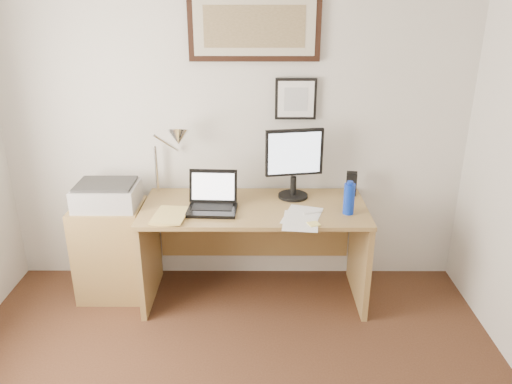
{
  "coord_description": "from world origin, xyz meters",
  "views": [
    {
      "loc": [
        0.17,
        -1.64,
        2.16
      ],
      "look_at": [
        0.16,
        1.43,
        0.94
      ],
      "focal_mm": 35.0,
      "sensor_mm": 36.0,
      "label": 1
    }
  ],
  "objects_px": {
    "side_cabinet": "(112,250)",
    "desk": "(254,231)",
    "book": "(155,215)",
    "lcd_monitor": "(294,160)",
    "water_bottle": "(349,199)",
    "printer": "(107,195)",
    "laptop": "(213,201)"
  },
  "relations": [
    {
      "from": "side_cabinet",
      "to": "book",
      "type": "xyz_separation_m",
      "value": [
        0.39,
        -0.23,
        0.4
      ]
    },
    {
      "from": "book",
      "to": "lcd_monitor",
      "type": "height_order",
      "value": "lcd_monitor"
    },
    {
      "from": "lcd_monitor",
      "to": "desk",
      "type": "bearing_deg",
      "value": -164.63
    },
    {
      "from": "lcd_monitor",
      "to": "printer",
      "type": "xyz_separation_m",
      "value": [
        -1.35,
        -0.12,
        -0.22
      ]
    },
    {
      "from": "side_cabinet",
      "to": "laptop",
      "type": "xyz_separation_m",
      "value": [
        0.78,
        -0.1,
        0.44
      ]
    },
    {
      "from": "book",
      "to": "lcd_monitor",
      "type": "bearing_deg",
      "value": 19.8
    },
    {
      "from": "book",
      "to": "laptop",
      "type": "height_order",
      "value": "laptop"
    },
    {
      "from": "side_cabinet",
      "to": "laptop",
      "type": "distance_m",
      "value": 0.9
    },
    {
      "from": "water_bottle",
      "to": "book",
      "type": "height_order",
      "value": "water_bottle"
    },
    {
      "from": "printer",
      "to": "laptop",
      "type": "bearing_deg",
      "value": -7.28
    },
    {
      "from": "desk",
      "to": "side_cabinet",
      "type": "bearing_deg",
      "value": -178.11
    },
    {
      "from": "laptop",
      "to": "side_cabinet",
      "type": "bearing_deg",
      "value": 172.53
    },
    {
      "from": "water_bottle",
      "to": "printer",
      "type": "distance_m",
      "value": 1.72
    },
    {
      "from": "desk",
      "to": "printer",
      "type": "bearing_deg",
      "value": -177.88
    },
    {
      "from": "water_bottle",
      "to": "desk",
      "type": "xyz_separation_m",
      "value": [
        -0.65,
        0.21,
        -0.34
      ]
    },
    {
      "from": "laptop",
      "to": "lcd_monitor",
      "type": "distance_m",
      "value": 0.66
    },
    {
      "from": "side_cabinet",
      "to": "desk",
      "type": "bearing_deg",
      "value": 1.89
    },
    {
      "from": "desk",
      "to": "lcd_monitor",
      "type": "distance_m",
      "value": 0.6
    },
    {
      "from": "laptop",
      "to": "printer",
      "type": "distance_m",
      "value": 0.77
    },
    {
      "from": "desk",
      "to": "printer",
      "type": "xyz_separation_m",
      "value": [
        -1.06,
        -0.04,
        0.3
      ]
    },
    {
      "from": "lcd_monitor",
      "to": "printer",
      "type": "bearing_deg",
      "value": -174.98
    },
    {
      "from": "book",
      "to": "laptop",
      "type": "relative_size",
      "value": 0.84
    },
    {
      "from": "book",
      "to": "printer",
      "type": "xyz_separation_m",
      "value": [
        -0.38,
        0.23,
        0.06
      ]
    },
    {
      "from": "book",
      "to": "printer",
      "type": "bearing_deg",
      "value": 149.31
    },
    {
      "from": "lcd_monitor",
      "to": "printer",
      "type": "relative_size",
      "value": 1.18
    },
    {
      "from": "water_bottle",
      "to": "printer",
      "type": "bearing_deg",
      "value": 174.34
    },
    {
      "from": "water_bottle",
      "to": "book",
      "type": "bearing_deg",
      "value": -177.45
    },
    {
      "from": "water_bottle",
      "to": "laptop",
      "type": "relative_size",
      "value": 0.62
    },
    {
      "from": "side_cabinet",
      "to": "book",
      "type": "relative_size",
      "value": 2.48
    },
    {
      "from": "book",
      "to": "lcd_monitor",
      "type": "distance_m",
      "value": 1.06
    },
    {
      "from": "printer",
      "to": "book",
      "type": "bearing_deg",
      "value": -30.69
    },
    {
      "from": "printer",
      "to": "desk",
      "type": "bearing_deg",
      "value": 2.12
    }
  ]
}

